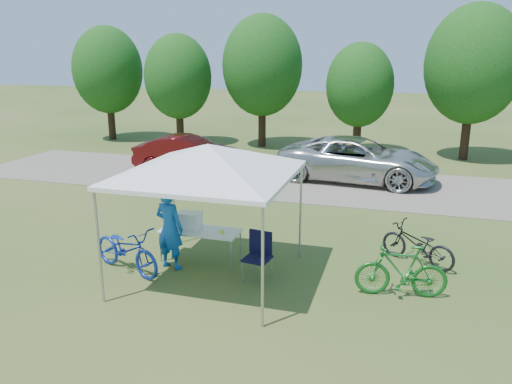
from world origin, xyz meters
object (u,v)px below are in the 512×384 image
at_px(cyclist, 170,228).
at_px(bike_dark, 417,245).
at_px(folding_chair, 259,251).
at_px(bike_blue, 126,249).
at_px(folding_table, 200,232).
at_px(minivan, 358,159).
at_px(sedan, 189,154).
at_px(bike_green, 401,271).
at_px(cooler, 189,221).

xyz_separation_m(cyclist, bike_dark, (4.95, 1.67, -0.44)).
xyz_separation_m(folding_chair, bike_blue, (-2.68, -0.49, -0.08)).
distance_m(folding_table, bike_blue, 1.57).
relative_size(folding_chair, bike_blue, 0.51).
relative_size(folding_table, bike_dark, 1.02).
height_order(bike_dark, minivan, minivan).
distance_m(folding_table, sedan, 8.56).
height_order(cyclist, bike_dark, cyclist).
distance_m(bike_blue, bike_dark, 6.10).
xyz_separation_m(bike_green, minivan, (-1.61, 8.50, 0.27)).
relative_size(cyclist, sedan, 0.44).
distance_m(cooler, bike_blue, 1.43).
height_order(folding_table, bike_dark, bike_dark).
height_order(cooler, bike_green, cooler).
distance_m(cooler, sedan, 8.46).
height_order(minivan, sedan, minivan).
xyz_separation_m(cyclist, minivan, (3.03, 8.56, -0.11)).
bearing_deg(bike_blue, cooler, -25.04).
xyz_separation_m(bike_blue, sedan, (-2.47, 8.67, 0.19)).
bearing_deg(bike_dark, cyclist, -41.87).
bearing_deg(cooler, folding_table, -0.00).
distance_m(folding_chair, sedan, 9.67).
relative_size(folding_chair, bike_dark, 0.57).
relative_size(bike_green, bike_dark, 1.00).
bearing_deg(folding_chair, sedan, 130.95).
bearing_deg(cyclist, bike_dark, -150.10).
bearing_deg(folding_chair, bike_dark, 36.70).
bearing_deg(bike_dark, folding_chair, -32.54).
xyz_separation_m(folding_table, cyclist, (-0.46, -0.52, 0.22)).
height_order(bike_dark, sedan, sedan).
height_order(cooler, sedan, sedan).
height_order(folding_table, cooler, cooler).
bearing_deg(bike_dark, bike_blue, -40.32).
bearing_deg(minivan, folding_table, 168.07).
relative_size(folding_table, cyclist, 0.97).
height_order(cyclist, bike_blue, cyclist).
bearing_deg(bike_dark, bike_green, 18.59).
xyz_separation_m(folding_table, bike_dark, (4.49, 1.15, -0.22)).
bearing_deg(cyclist, minivan, -98.20).
distance_m(cooler, bike_green, 4.47).
bearing_deg(minivan, folding_chair, 178.29).
bearing_deg(bike_blue, folding_table, -31.35).
relative_size(cyclist, minivan, 0.32).
xyz_separation_m(cooler, minivan, (2.81, 8.04, -0.12)).
distance_m(bike_blue, bike_green, 5.44).
bearing_deg(folding_table, bike_green, -6.37).
bearing_deg(sedan, folding_chair, -152.16).
distance_m(folding_chair, minivan, 8.58).
xyz_separation_m(cyclist, bike_green, (4.64, 0.05, -0.38)).
bearing_deg(cooler, bike_dark, 13.64).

